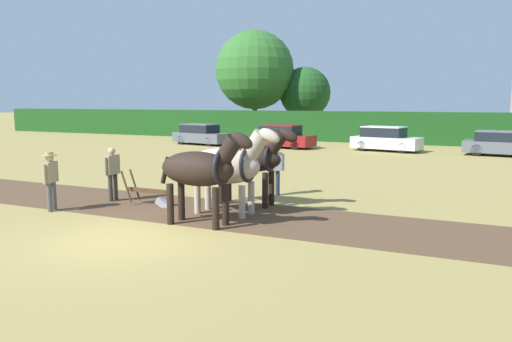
{
  "coord_description": "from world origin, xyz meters",
  "views": [
    {
      "loc": [
        7.41,
        -8.51,
        3.08
      ],
      "look_at": [
        1.31,
        4.38,
        1.1
      ],
      "focal_mm": 35.0,
      "sensor_mm": 36.0,
      "label": 1
    }
  ],
  "objects_px": {
    "parked_car_left": "(282,137)",
    "parked_car_far_left": "(201,135)",
    "plow": "(151,195)",
    "tree_far_left": "(255,70)",
    "tree_left": "(305,93)",
    "parked_car_center_left": "(385,139)",
    "parked_car_center": "(503,144)",
    "farmer_onlooker_left": "(51,177)",
    "draft_horse_lead_right": "(228,165)",
    "draft_horse_lead_left": "(201,169)",
    "farmer_beside_team": "(274,166)",
    "draft_horse_trail_left": "(250,159)",
    "farmer_at_plow": "(112,170)"
  },
  "relations": [
    {
      "from": "parked_car_center_left",
      "to": "plow",
      "type": "bearing_deg",
      "value": -88.77
    },
    {
      "from": "tree_left",
      "to": "plow",
      "type": "distance_m",
      "value": 32.98
    },
    {
      "from": "parked_car_left",
      "to": "parked_car_center_left",
      "type": "xyz_separation_m",
      "value": [
        6.73,
        0.68,
        0.01
      ]
    },
    {
      "from": "plow",
      "to": "parked_car_center_left",
      "type": "distance_m",
      "value": 20.14
    },
    {
      "from": "tree_far_left",
      "to": "farmer_beside_team",
      "type": "xyz_separation_m",
      "value": [
        13.45,
        -26.75,
        -4.93
      ]
    },
    {
      "from": "draft_horse_lead_right",
      "to": "draft_horse_lead_left",
      "type": "bearing_deg",
      "value": -90.27
    },
    {
      "from": "parked_car_left",
      "to": "draft_horse_trail_left",
      "type": "bearing_deg",
      "value": -63.68
    },
    {
      "from": "draft_horse_lead_right",
      "to": "parked_car_center",
      "type": "relative_size",
      "value": 0.64
    },
    {
      "from": "farmer_onlooker_left",
      "to": "parked_car_left",
      "type": "height_order",
      "value": "farmer_onlooker_left"
    },
    {
      "from": "draft_horse_trail_left",
      "to": "farmer_onlooker_left",
      "type": "relative_size",
      "value": 1.71
    },
    {
      "from": "parked_car_left",
      "to": "tree_far_left",
      "type": "bearing_deg",
      "value": 130.77
    },
    {
      "from": "plow",
      "to": "tree_far_left",
      "type": "bearing_deg",
      "value": 109.56
    },
    {
      "from": "draft_horse_lead_right",
      "to": "plow",
      "type": "relative_size",
      "value": 1.75
    },
    {
      "from": "plow",
      "to": "farmer_onlooker_left",
      "type": "height_order",
      "value": "farmer_onlooker_left"
    },
    {
      "from": "draft_horse_lead_left",
      "to": "farmer_beside_team",
      "type": "relative_size",
      "value": 1.57
    },
    {
      "from": "draft_horse_trail_left",
      "to": "parked_car_center_left",
      "type": "bearing_deg",
      "value": 88.24
    },
    {
      "from": "parked_car_left",
      "to": "farmer_onlooker_left",
      "type": "bearing_deg",
      "value": -78.81
    },
    {
      "from": "parked_car_left",
      "to": "parked_car_center",
      "type": "distance_m",
      "value": 13.39
    },
    {
      "from": "tree_far_left",
      "to": "parked_car_center_left",
      "type": "xyz_separation_m",
      "value": [
        13.84,
        -9.94,
        -5.19
      ]
    },
    {
      "from": "tree_left",
      "to": "farmer_beside_team",
      "type": "xyz_separation_m",
      "value": [
        9.4,
        -29.0,
        -2.89
      ]
    },
    {
      "from": "parked_car_left",
      "to": "parked_car_center_left",
      "type": "distance_m",
      "value": 6.76
    },
    {
      "from": "tree_left",
      "to": "parked_car_center_left",
      "type": "relative_size",
      "value": 1.42
    },
    {
      "from": "farmer_onlooker_left",
      "to": "parked_car_far_left",
      "type": "distance_m",
      "value": 22.26
    },
    {
      "from": "parked_car_center_left",
      "to": "parked_car_center",
      "type": "distance_m",
      "value": 6.64
    },
    {
      "from": "parked_car_center_left",
      "to": "farmer_beside_team",
      "type": "bearing_deg",
      "value": -81.34
    },
    {
      "from": "draft_horse_trail_left",
      "to": "draft_horse_lead_left",
      "type": "bearing_deg",
      "value": -90.11
    },
    {
      "from": "draft_horse_lead_left",
      "to": "parked_car_far_left",
      "type": "relative_size",
      "value": 0.6
    },
    {
      "from": "farmer_onlooker_left",
      "to": "parked_car_left",
      "type": "xyz_separation_m",
      "value": [
        -1.55,
        21.0,
        -0.25
      ]
    },
    {
      "from": "parked_car_left",
      "to": "parked_car_far_left",
      "type": "bearing_deg",
      "value": -171.53
    },
    {
      "from": "parked_car_left",
      "to": "parked_car_center",
      "type": "xyz_separation_m",
      "value": [
        13.37,
        0.6,
        -0.04
      ]
    },
    {
      "from": "draft_horse_lead_right",
      "to": "parked_car_center_left",
      "type": "height_order",
      "value": "draft_horse_lead_right"
    },
    {
      "from": "farmer_onlooker_left",
      "to": "parked_car_center_left",
      "type": "xyz_separation_m",
      "value": [
        5.18,
        21.68,
        -0.25
      ]
    },
    {
      "from": "parked_car_center_left",
      "to": "parked_car_center",
      "type": "relative_size",
      "value": 0.99
    },
    {
      "from": "tree_far_left",
      "to": "parked_car_center_left",
      "type": "distance_m",
      "value": 17.81
    },
    {
      "from": "farmer_beside_team",
      "to": "farmer_at_plow",
      "type": "bearing_deg",
      "value": -86.72
    },
    {
      "from": "tree_left",
      "to": "farmer_at_plow",
      "type": "bearing_deg",
      "value": -80.82
    },
    {
      "from": "parked_car_center",
      "to": "draft_horse_trail_left",
      "type": "bearing_deg",
      "value": -104.89
    },
    {
      "from": "farmer_beside_team",
      "to": "parked_car_center",
      "type": "distance_m",
      "value": 18.16
    },
    {
      "from": "parked_car_center_left",
      "to": "draft_horse_lead_right",
      "type": "bearing_deg",
      "value": -81.35
    },
    {
      "from": "draft_horse_lead_right",
      "to": "parked_car_center",
      "type": "height_order",
      "value": "draft_horse_lead_right"
    },
    {
      "from": "draft_horse_trail_left",
      "to": "parked_car_center_left",
      "type": "relative_size",
      "value": 0.66
    },
    {
      "from": "plow",
      "to": "draft_horse_trail_left",
      "type": "bearing_deg",
      "value": 28.08
    },
    {
      "from": "draft_horse_lead_right",
      "to": "draft_horse_trail_left",
      "type": "distance_m",
      "value": 1.39
    },
    {
      "from": "draft_horse_lead_right",
      "to": "parked_car_far_left",
      "type": "xyz_separation_m",
      "value": [
        -12.56,
        19.04,
        -0.65
      ]
    },
    {
      "from": "farmer_onlooker_left",
      "to": "parked_car_left",
      "type": "bearing_deg",
      "value": 78.32
    },
    {
      "from": "tree_far_left",
      "to": "draft_horse_lead_right",
      "type": "xyz_separation_m",
      "value": [
        13.38,
        -29.82,
        -4.57
      ]
    },
    {
      "from": "draft_horse_lead_right",
      "to": "farmer_beside_team",
      "type": "xyz_separation_m",
      "value": [
        0.07,
        3.07,
        -0.36
      ]
    },
    {
      "from": "parked_car_left",
      "to": "parked_car_center_left",
      "type": "relative_size",
      "value": 0.99
    },
    {
      "from": "tree_far_left",
      "to": "draft_horse_lead_left",
      "type": "xyz_separation_m",
      "value": [
        13.38,
        -31.21,
        -4.52
      ]
    },
    {
      "from": "tree_far_left",
      "to": "plow",
      "type": "relative_size",
      "value": 5.84
    }
  ]
}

